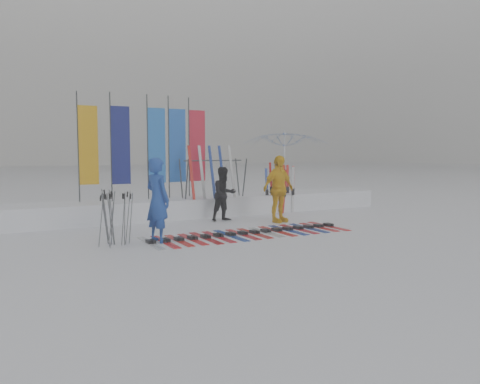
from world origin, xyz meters
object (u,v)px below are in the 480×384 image
person_yellow (278,189)px  ski_rack (213,173)px  tent_canopy (285,166)px  person_blue (158,200)px  person_black (224,194)px  ski_row (249,233)px

person_yellow → ski_rack: (-1.15, 2.02, 0.41)m
tent_canopy → person_blue: bearing=-143.3°
person_black → tent_canopy: tent_canopy is taller
person_blue → person_yellow: bearing=-93.4°
person_yellow → ski_row: size_ratio=0.37×
person_black → ski_row: bearing=-106.7°
person_blue → person_yellow: (4.06, 1.19, 0.01)m
person_black → ski_row: person_black is taller
tent_canopy → ski_row: 7.20m
person_blue → person_black: (2.78, 2.19, -0.16)m
person_yellow → ski_rack: person_yellow is taller
ski_rack → person_blue: bearing=-132.2°
person_yellow → ski_row: person_yellow is taller
ski_row → ski_rack: size_ratio=2.57×
person_blue → tent_canopy: (6.97, 5.18, 0.50)m
person_yellow → tent_canopy: bearing=41.6°
person_yellow → ski_rack: size_ratio=0.96×
person_blue → person_black: 3.54m
person_black → ski_row: (-0.46, -2.31, -0.77)m
person_yellow → ski_row: (-1.74, -1.32, -0.94)m
person_blue → ski_row: bearing=-112.9°
person_yellow → ski_rack: bearing=107.2°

